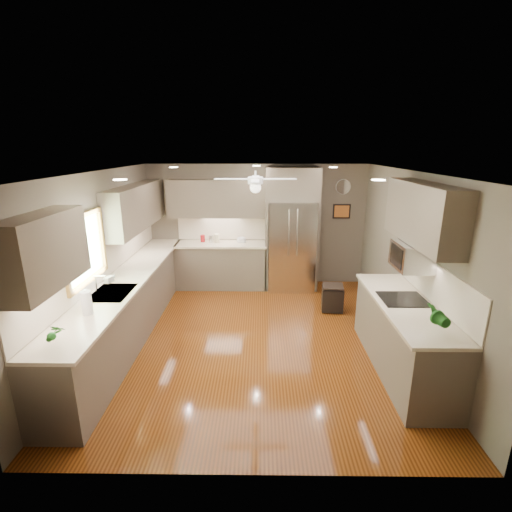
{
  "coord_description": "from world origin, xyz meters",
  "views": [
    {
      "loc": [
        0.07,
        -5.13,
        2.82
      ],
      "look_at": [
        0.0,
        0.6,
        1.13
      ],
      "focal_mm": 26.0,
      "sensor_mm": 36.0,
      "label": 1
    }
  ],
  "objects_px": {
    "canister_c": "(217,238)",
    "stool": "(332,298)",
    "potted_plant_left": "(53,333)",
    "microwave": "(412,256)",
    "bowl": "(241,241)",
    "potted_plant_right": "(436,316)",
    "paper_towel": "(87,303)",
    "canister_a": "(203,238)",
    "soap_bottle": "(109,279)",
    "refrigerator": "(291,232)",
    "canister_b": "(211,239)"
  },
  "relations": [
    {
      "from": "canister_c",
      "to": "paper_towel",
      "type": "height_order",
      "value": "paper_towel"
    },
    {
      "from": "potted_plant_right",
      "to": "stool",
      "type": "xyz_separation_m",
      "value": [
        -0.56,
        2.57,
        -0.88
      ]
    },
    {
      "from": "canister_c",
      "to": "stool",
      "type": "distance_m",
      "value": 2.62
    },
    {
      "from": "paper_towel",
      "to": "canister_c",
      "type": "bearing_deg",
      "value": 71.59
    },
    {
      "from": "bowl",
      "to": "refrigerator",
      "type": "height_order",
      "value": "refrigerator"
    },
    {
      "from": "microwave",
      "to": "paper_towel",
      "type": "height_order",
      "value": "microwave"
    },
    {
      "from": "canister_a",
      "to": "bowl",
      "type": "relative_size",
      "value": 0.76
    },
    {
      "from": "stool",
      "to": "paper_towel",
      "type": "distance_m",
      "value": 4.06
    },
    {
      "from": "potted_plant_right",
      "to": "stool",
      "type": "height_order",
      "value": "potted_plant_right"
    },
    {
      "from": "canister_a",
      "to": "canister_c",
      "type": "relative_size",
      "value": 0.81
    },
    {
      "from": "canister_c",
      "to": "stool",
      "type": "bearing_deg",
      "value": -28.9
    },
    {
      "from": "bowl",
      "to": "soap_bottle",
      "type": "bearing_deg",
      "value": -125.4
    },
    {
      "from": "canister_a",
      "to": "bowl",
      "type": "height_order",
      "value": "canister_a"
    },
    {
      "from": "canister_c",
      "to": "paper_towel",
      "type": "xyz_separation_m",
      "value": [
        -1.13,
        -3.4,
        0.05
      ]
    },
    {
      "from": "soap_bottle",
      "to": "potted_plant_right",
      "type": "distance_m",
      "value": 4.2
    },
    {
      "from": "paper_towel",
      "to": "microwave",
      "type": "bearing_deg",
      "value": 8.88
    },
    {
      "from": "canister_b",
      "to": "soap_bottle",
      "type": "distance_m",
      "value": 2.71
    },
    {
      "from": "canister_c",
      "to": "microwave",
      "type": "height_order",
      "value": "microwave"
    },
    {
      "from": "canister_a",
      "to": "paper_towel",
      "type": "height_order",
      "value": "paper_towel"
    },
    {
      "from": "refrigerator",
      "to": "paper_towel",
      "type": "height_order",
      "value": "refrigerator"
    },
    {
      "from": "microwave",
      "to": "potted_plant_right",
      "type": "bearing_deg",
      "value": -95.7
    },
    {
      "from": "potted_plant_right",
      "to": "stool",
      "type": "bearing_deg",
      "value": 102.3
    },
    {
      "from": "canister_c",
      "to": "stool",
      "type": "xyz_separation_m",
      "value": [
        2.18,
        -1.21,
        -0.79
      ]
    },
    {
      "from": "soap_bottle",
      "to": "microwave",
      "type": "relative_size",
      "value": 0.34
    },
    {
      "from": "potted_plant_left",
      "to": "potted_plant_right",
      "type": "xyz_separation_m",
      "value": [
        3.88,
        0.34,
        0.05
      ]
    },
    {
      "from": "potted_plant_left",
      "to": "microwave",
      "type": "relative_size",
      "value": 0.49
    },
    {
      "from": "potted_plant_left",
      "to": "stool",
      "type": "distance_m",
      "value": 4.49
    },
    {
      "from": "potted_plant_left",
      "to": "potted_plant_right",
      "type": "relative_size",
      "value": 0.75
    },
    {
      "from": "bowl",
      "to": "stool",
      "type": "relative_size",
      "value": 0.42
    },
    {
      "from": "microwave",
      "to": "stool",
      "type": "bearing_deg",
      "value": 112.79
    },
    {
      "from": "canister_c",
      "to": "paper_towel",
      "type": "bearing_deg",
      "value": -108.41
    },
    {
      "from": "microwave",
      "to": "potted_plant_left",
      "type": "bearing_deg",
      "value": -161.45
    },
    {
      "from": "canister_a",
      "to": "canister_b",
      "type": "relative_size",
      "value": 0.95
    },
    {
      "from": "canister_a",
      "to": "stool",
      "type": "distance_m",
      "value": 2.88
    },
    {
      "from": "soap_bottle",
      "to": "stool",
      "type": "bearing_deg",
      "value": 19.96
    },
    {
      "from": "potted_plant_left",
      "to": "potted_plant_right",
      "type": "height_order",
      "value": "potted_plant_right"
    },
    {
      "from": "microwave",
      "to": "bowl",
      "type": "bearing_deg",
      "value": 130.08
    },
    {
      "from": "stool",
      "to": "refrigerator",
      "type": "bearing_deg",
      "value": 120.35
    },
    {
      "from": "bowl",
      "to": "canister_b",
      "type": "bearing_deg",
      "value": 179.45
    },
    {
      "from": "canister_b",
      "to": "bowl",
      "type": "relative_size",
      "value": 0.8
    },
    {
      "from": "refrigerator",
      "to": "soap_bottle",
      "type": "bearing_deg",
      "value": -139.21
    },
    {
      "from": "canister_a",
      "to": "potted_plant_right",
      "type": "xyz_separation_m",
      "value": [
        3.04,
        -3.81,
        0.1
      ]
    },
    {
      "from": "bowl",
      "to": "stool",
      "type": "height_order",
      "value": "bowl"
    },
    {
      "from": "refrigerator",
      "to": "microwave",
      "type": "bearing_deg",
      "value": -63.91
    },
    {
      "from": "canister_a",
      "to": "bowl",
      "type": "bearing_deg",
      "value": -1.94
    },
    {
      "from": "canister_c",
      "to": "potted_plant_left",
      "type": "relative_size",
      "value": 0.66
    },
    {
      "from": "soap_bottle",
      "to": "microwave",
      "type": "height_order",
      "value": "microwave"
    },
    {
      "from": "canister_a",
      "to": "potted_plant_right",
      "type": "distance_m",
      "value": 4.87
    },
    {
      "from": "potted_plant_right",
      "to": "canister_c",
      "type": "bearing_deg",
      "value": 126.0
    },
    {
      "from": "soap_bottle",
      "to": "potted_plant_left",
      "type": "distance_m",
      "value": 1.67
    }
  ]
}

